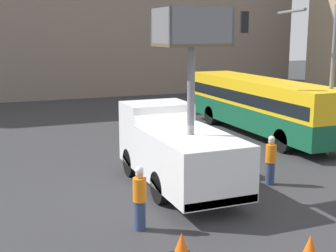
% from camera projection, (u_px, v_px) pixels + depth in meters
% --- Properties ---
extents(ground_plane, '(120.00, 120.00, 0.00)m').
position_uv_depth(ground_plane, '(179.00, 190.00, 16.40)').
color(ground_plane, '#333335').
extents(utility_truck, '(2.43, 6.32, 6.14)m').
position_uv_depth(utility_truck, '(177.00, 146.00, 16.22)').
color(utility_truck, white).
rests_on(utility_truck, ground_plane).
extents(city_bus, '(2.45, 11.56, 2.97)m').
position_uv_depth(city_bus, '(260.00, 102.00, 24.75)').
color(city_bus, '#145638').
rests_on(city_bus, ground_plane).
extents(traffic_light_pole, '(3.99, 3.74, 6.59)m').
position_uv_depth(traffic_light_pole, '(302.00, 54.00, 20.23)').
color(traffic_light_pole, slate).
rests_on(traffic_light_pole, ground_plane).
extents(road_worker_near_truck, '(0.38, 0.38, 1.84)m').
position_uv_depth(road_worker_near_truck, '(140.00, 198.00, 12.91)').
color(road_worker_near_truck, navy).
rests_on(road_worker_near_truck, ground_plane).
extents(road_worker_directing, '(0.38, 0.38, 1.81)m').
position_uv_depth(road_worker_directing, '(271.00, 160.00, 16.80)').
color(road_worker_directing, navy).
rests_on(road_worker_directing, ground_plane).
extents(traffic_cone_near_truck, '(0.57, 0.57, 0.65)m').
position_uv_depth(traffic_cone_near_truck, '(310.00, 248.00, 11.28)').
color(traffic_cone_near_truck, black).
rests_on(traffic_cone_near_truck, ground_plane).
extents(traffic_cone_mid_road, '(0.54, 0.54, 0.61)m').
position_uv_depth(traffic_cone_mid_road, '(182.00, 245.00, 11.49)').
color(traffic_cone_mid_road, black).
rests_on(traffic_cone_mid_road, ground_plane).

